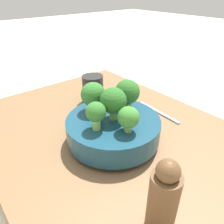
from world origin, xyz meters
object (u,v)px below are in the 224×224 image
(cup, at_px, (93,89))
(pepper_mill, at_px, (163,200))
(bowl, at_px, (112,128))
(fork, at_px, (159,112))

(cup, distance_m, pepper_mill, 0.52)
(bowl, xyz_separation_m, pepper_mill, (-0.25, 0.10, 0.03))
(bowl, bearing_deg, cup, -23.29)
(cup, xyz_separation_m, pepper_mill, (-0.48, 0.20, 0.03))
(cup, xyz_separation_m, fork, (-0.22, -0.12, -0.05))
(bowl, relative_size, pepper_mill, 1.59)
(pepper_mill, height_order, fork, pepper_mill)
(bowl, height_order, cup, cup)
(pepper_mill, bearing_deg, fork, -50.11)
(fork, bearing_deg, pepper_mill, 129.89)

